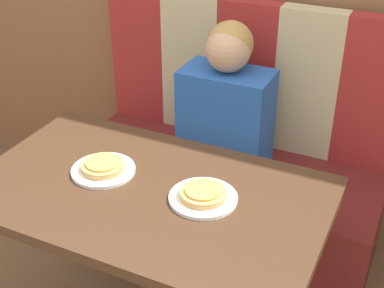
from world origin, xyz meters
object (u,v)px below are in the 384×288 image
Objects in this scene: plate_right at (203,198)px; pizza_right at (203,193)px; pizza_left at (103,165)px; plate_left at (103,170)px; person at (227,101)px.

pizza_right is (0.00, 0.00, 0.02)m from plate_right.
pizza_left is 1.00× the size of pizza_right.
person is at bearing 74.06° from plate_left.
pizza_left is at bearing 0.00° from plate_left.
person is 4.30× the size of pizza_right.
pizza_left reaches higher than plate_left.
person reaches higher than plate_left.
pizza_right is (0.35, 0.00, 0.02)m from plate_left.
person is 0.64m from pizza_left.
plate_left is at bearing 180.00° from pizza_right.
plate_left is 1.46× the size of pizza_left.
pizza_right is (0.18, -0.61, 0.00)m from person.
pizza_left is 0.35m from pizza_right.
person reaches higher than pizza_right.
pizza_right is at bearing 0.00° from plate_left.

